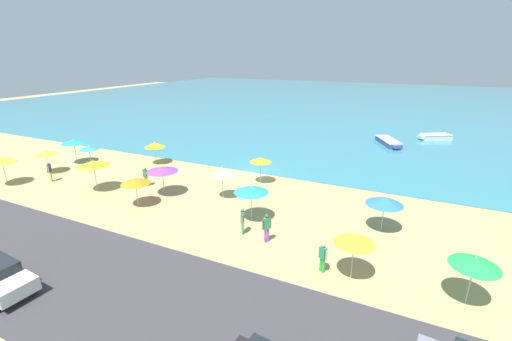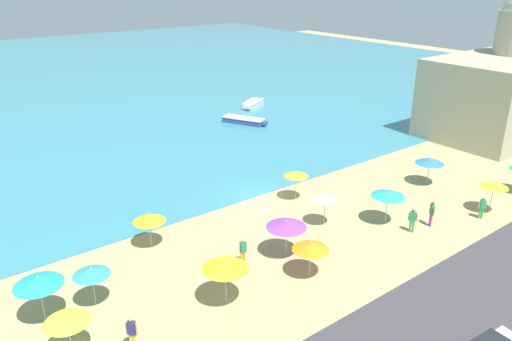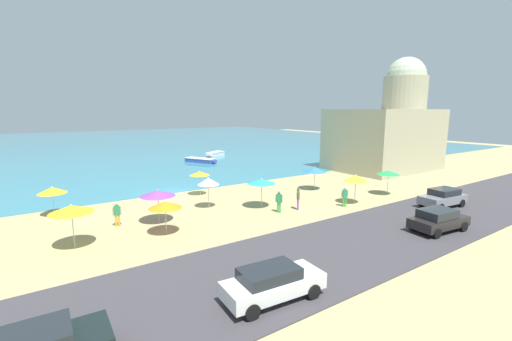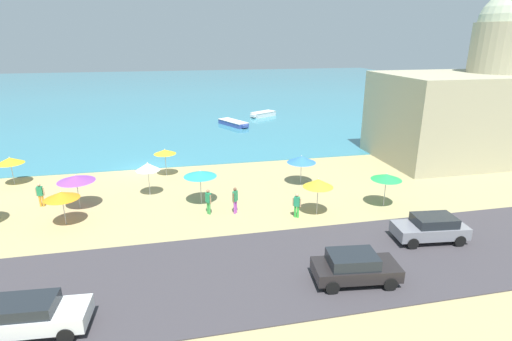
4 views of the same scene
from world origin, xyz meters
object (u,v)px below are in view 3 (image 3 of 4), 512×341
(bather_2, at_px, (279,200))
(bather_4, at_px, (345,196))
(skiff_nearshore, at_px, (215,154))
(beach_umbrella_5, at_px, (315,170))
(parked_car_2, at_px, (438,220))
(beach_umbrella_10, at_px, (165,205))
(beach_umbrella_12, at_px, (356,178))
(bather_3, at_px, (298,197))
(bather_1, at_px, (117,213))
(beach_umbrella_7, at_px, (261,181))
(beach_umbrella_2, at_px, (208,181))
(beach_umbrella_4, at_px, (200,173))
(beach_umbrella_9, at_px, (389,172))
(beach_umbrella_0, at_px, (158,193))
(beach_umbrella_13, at_px, (71,209))
(parked_car_1, at_px, (443,197))
(harbor_fortress, at_px, (390,130))
(beach_umbrella_11, at_px, (52,190))
(skiff_offshore, at_px, (201,160))
(parked_car_0, at_px, (273,282))

(bather_2, distance_m, bather_4, 5.74)
(skiff_nearshore, bearing_deg, beach_umbrella_5, -97.16)
(bather_2, height_order, parked_car_2, bather_2)
(beach_umbrella_10, distance_m, skiff_nearshore, 37.63)
(beach_umbrella_12, relative_size, bather_3, 1.40)
(beach_umbrella_10, xyz_separation_m, bather_1, (-2.23, 3.32, -0.99))
(beach_umbrella_7, bearing_deg, parked_car_2, -60.61)
(beach_umbrella_2, xyz_separation_m, beach_umbrella_4, (1.21, 4.23, -0.13))
(beach_umbrella_9, relative_size, bather_1, 1.42)
(beach_umbrella_0, relative_size, bather_2, 1.41)
(beach_umbrella_5, height_order, beach_umbrella_12, beach_umbrella_12)
(beach_umbrella_2, distance_m, bather_2, 5.88)
(bather_3, xyz_separation_m, skiff_nearshore, (9.50, 32.41, -0.61))
(beach_umbrella_10, bearing_deg, beach_umbrella_13, 170.95)
(beach_umbrella_5, distance_m, bather_1, 18.83)
(beach_umbrella_5, bearing_deg, bather_1, -178.59)
(parked_car_1, relative_size, skiff_nearshore, 1.01)
(beach_umbrella_12, xyz_separation_m, bather_1, (-17.99, 5.28, -1.25))
(bather_2, relative_size, bather_3, 0.96)
(beach_umbrella_12, relative_size, bather_2, 1.46)
(beach_umbrella_0, distance_m, skiff_nearshore, 35.35)
(beach_umbrella_2, distance_m, harbor_fortress, 29.62)
(beach_umbrella_11, relative_size, bather_4, 1.37)
(beach_umbrella_0, distance_m, parked_car_1, 22.40)
(bather_3, bearing_deg, beach_umbrella_7, 133.77)
(parked_car_1, bearing_deg, beach_umbrella_9, 89.74)
(parked_car_2, relative_size, skiff_offshore, 0.80)
(beach_umbrella_11, relative_size, skiff_nearshore, 0.55)
(skiff_offshore, bearing_deg, bather_4, -91.13)
(beach_umbrella_7, relative_size, beach_umbrella_13, 0.94)
(bather_1, height_order, skiff_offshore, bather_1)
(beach_umbrella_9, height_order, parked_car_2, beach_umbrella_9)
(beach_umbrella_7, bearing_deg, beach_umbrella_13, -177.07)
(beach_umbrella_13, xyz_separation_m, parked_car_2, (19.91, -10.38, -1.49))
(beach_umbrella_11, distance_m, skiff_nearshore, 34.72)
(beach_umbrella_7, distance_m, bather_4, 6.95)
(skiff_nearshore, xyz_separation_m, harbor_fortress, (14.09, -24.14, 4.84))
(beach_umbrella_10, relative_size, bather_2, 1.29)
(beach_umbrella_10, relative_size, parked_car_2, 0.54)
(beach_umbrella_10, height_order, parked_car_0, beach_umbrella_10)
(parked_car_0, height_order, skiff_nearshore, parked_car_0)
(beach_umbrella_7, xyz_separation_m, parked_car_1, (12.22, -8.27, -1.34))
(bather_3, bearing_deg, beach_umbrella_4, 116.87)
(beach_umbrella_0, distance_m, beach_umbrella_5, 16.25)
(beach_umbrella_5, bearing_deg, beach_umbrella_2, 179.61)
(beach_umbrella_10, relative_size, bather_4, 1.34)
(parked_car_1, distance_m, skiff_offshore, 33.81)
(beach_umbrella_0, bearing_deg, skiff_offshore, 58.90)
(bather_4, distance_m, parked_car_1, 7.92)
(parked_car_0, bearing_deg, bather_2, 50.72)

